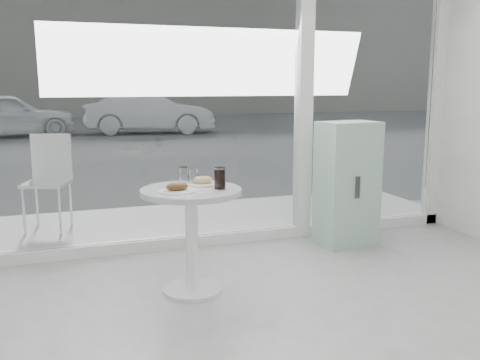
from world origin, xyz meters
name	(u,v)px	position (x,y,z in m)	size (l,w,h in m)	color
storefront	(222,61)	(0.07, 3.00, 1.71)	(5.00, 0.14, 3.00)	white
main_table	(192,219)	(-0.50, 1.90, 0.55)	(0.72, 0.72, 0.77)	white
patio_deck	(195,221)	(0.00, 3.80, 0.03)	(5.60, 1.60, 0.05)	silver
street	(102,131)	(0.00, 16.00, 0.00)	(40.00, 24.00, 0.00)	#3D3D3D
far_building	(81,30)	(0.00, 25.00, 4.00)	(40.00, 2.00, 8.00)	gray
mint_cabinet	(347,184)	(1.17, 2.60, 0.58)	(0.57, 0.41, 1.16)	#8DB4A1
patio_chair	(49,175)	(-1.48, 3.93, 0.59)	(0.52, 0.52, 0.95)	white
car_white	(6,115)	(-2.71, 14.86, 0.64)	(1.51, 3.76, 1.28)	white
car_silver	(150,113)	(1.37, 14.76, 0.64)	(1.35, 3.86, 1.27)	#AEB1B6
plate_fritter	(177,188)	(-0.62, 1.81, 0.80)	(0.25, 0.25, 0.07)	white
plate_donut	(202,182)	(-0.38, 2.03, 0.79)	(0.24, 0.24, 0.06)	white
water_tumbler_a	(184,176)	(-0.50, 2.13, 0.82)	(0.08, 0.08, 0.12)	white
water_tumbler_b	(193,177)	(-0.43, 2.11, 0.82)	(0.07, 0.07, 0.11)	white
cola_glass	(220,179)	(-0.31, 1.83, 0.84)	(0.08, 0.08, 0.15)	white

